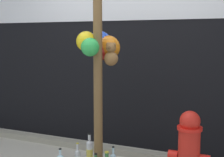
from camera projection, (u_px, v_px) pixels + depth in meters
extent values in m
cube|color=black|center=(126.00, 16.00, 4.22)|extent=(10.00, 0.20, 3.52)
cube|color=silver|center=(112.00, 2.00, 4.16)|extent=(4.39, 0.01, 0.49)
cube|color=gray|center=(114.00, 150.00, 4.07)|extent=(8.00, 0.12, 0.08)
cylinder|color=brown|center=(98.00, 48.00, 3.24)|extent=(0.09, 0.09, 2.75)
sphere|color=red|center=(101.00, 50.00, 3.39)|extent=(0.22, 0.22, 0.22)
sphere|color=yellow|center=(86.00, 41.00, 3.26)|extent=(0.21, 0.21, 0.21)
sphere|color=green|center=(90.00, 47.00, 3.14)|extent=(0.19, 0.19, 0.19)
sphere|color=orange|center=(108.00, 48.00, 3.40)|extent=(0.26, 0.26, 0.26)
sphere|color=blue|center=(100.00, 43.00, 3.45)|extent=(0.26, 0.26, 0.26)
sphere|color=brown|center=(111.00, 59.00, 3.26)|extent=(0.15, 0.15, 0.15)
sphere|color=brown|center=(111.00, 48.00, 3.25)|extent=(0.11, 0.11, 0.11)
sphere|color=brown|center=(108.00, 44.00, 3.26)|extent=(0.04, 0.04, 0.04)
sphere|color=brown|center=(114.00, 45.00, 3.23)|extent=(0.04, 0.04, 0.04)
sphere|color=brown|center=(109.00, 48.00, 3.21)|extent=(0.04, 0.04, 0.04)
cylinder|color=red|center=(190.00, 128.00, 3.01)|extent=(0.24, 0.24, 0.03)
sphere|color=red|center=(190.00, 121.00, 3.00)|extent=(0.20, 0.20, 0.20)
cylinder|color=red|center=(173.00, 155.00, 3.11)|extent=(0.09, 0.09, 0.09)
cone|color=#B2DBEA|center=(60.00, 155.00, 3.43)|extent=(0.07, 0.07, 0.03)
cylinder|color=#B2DBEA|center=(60.00, 152.00, 3.43)|extent=(0.03, 0.03, 0.05)
cylinder|color=black|center=(60.00, 149.00, 3.42)|extent=(0.03, 0.03, 0.01)
cylinder|color=#337038|center=(107.00, 157.00, 3.07)|extent=(0.04, 0.04, 0.09)
cylinder|color=gold|center=(107.00, 152.00, 3.07)|extent=(0.04, 0.04, 0.01)
cone|color=silver|center=(78.00, 150.00, 3.59)|extent=(0.06, 0.06, 0.02)
cylinder|color=silver|center=(78.00, 147.00, 3.58)|extent=(0.03, 0.03, 0.07)
cylinder|color=gold|center=(78.00, 143.00, 3.58)|extent=(0.03, 0.03, 0.01)
cylinder|color=silver|center=(90.00, 155.00, 3.62)|extent=(0.07, 0.07, 0.29)
cone|color=silver|center=(89.00, 141.00, 3.60)|extent=(0.07, 0.07, 0.03)
cylinder|color=silver|center=(89.00, 137.00, 3.59)|extent=(0.03, 0.03, 0.07)
cylinder|color=#D8C64C|center=(90.00, 153.00, 3.61)|extent=(0.07, 0.07, 0.10)
cylinder|color=black|center=(89.00, 134.00, 3.59)|extent=(0.04, 0.04, 0.01)
cone|color=#B2DBEA|center=(113.00, 154.00, 3.44)|extent=(0.07, 0.07, 0.03)
cylinder|color=#B2DBEA|center=(113.00, 150.00, 3.44)|extent=(0.02, 0.02, 0.06)
cylinder|color=black|center=(113.00, 147.00, 3.43)|extent=(0.03, 0.03, 0.01)
cylinder|color=#337038|center=(96.00, 157.00, 3.21)|extent=(0.03, 0.03, 0.06)
cylinder|color=black|center=(96.00, 154.00, 3.20)|extent=(0.03, 0.03, 0.01)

